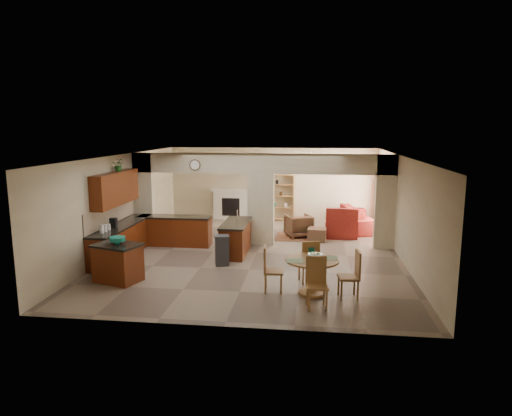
# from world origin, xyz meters

# --- Properties ---
(floor) EXTENTS (10.00, 10.00, 0.00)m
(floor) POSITION_xyz_m (0.00, 0.00, 0.00)
(floor) COLOR #7B6855
(floor) RESTS_ON ground
(ceiling) EXTENTS (10.00, 10.00, 0.00)m
(ceiling) POSITION_xyz_m (0.00, 0.00, 2.80)
(ceiling) COLOR white
(ceiling) RESTS_ON wall_back
(wall_back) EXTENTS (8.00, 0.00, 8.00)m
(wall_back) POSITION_xyz_m (0.00, 5.00, 1.40)
(wall_back) COLOR beige
(wall_back) RESTS_ON floor
(wall_front) EXTENTS (8.00, 0.00, 8.00)m
(wall_front) POSITION_xyz_m (0.00, -5.00, 1.40)
(wall_front) COLOR beige
(wall_front) RESTS_ON floor
(wall_left) EXTENTS (0.00, 10.00, 10.00)m
(wall_left) POSITION_xyz_m (-4.00, 0.00, 1.40)
(wall_left) COLOR beige
(wall_left) RESTS_ON floor
(wall_right) EXTENTS (0.00, 10.00, 10.00)m
(wall_right) POSITION_xyz_m (4.00, 0.00, 1.40)
(wall_right) COLOR beige
(wall_right) RESTS_ON floor
(partition_left_pier) EXTENTS (0.60, 0.25, 2.80)m
(partition_left_pier) POSITION_xyz_m (-3.70, 1.00, 1.40)
(partition_left_pier) COLOR beige
(partition_left_pier) RESTS_ON floor
(partition_center_pier) EXTENTS (0.80, 0.25, 2.20)m
(partition_center_pier) POSITION_xyz_m (0.00, 1.00, 1.10)
(partition_center_pier) COLOR beige
(partition_center_pier) RESTS_ON floor
(partition_right_pier) EXTENTS (0.60, 0.25, 2.80)m
(partition_right_pier) POSITION_xyz_m (3.70, 1.00, 1.40)
(partition_right_pier) COLOR beige
(partition_right_pier) RESTS_ON floor
(partition_header) EXTENTS (8.00, 0.25, 0.60)m
(partition_header) POSITION_xyz_m (0.00, 1.00, 2.50)
(partition_header) COLOR beige
(partition_header) RESTS_ON partition_center_pier
(kitchen_counter) EXTENTS (2.52, 3.29, 1.48)m
(kitchen_counter) POSITION_xyz_m (-3.26, -0.25, 0.46)
(kitchen_counter) COLOR #451A08
(kitchen_counter) RESTS_ON floor
(upper_cabinets) EXTENTS (0.35, 2.40, 0.90)m
(upper_cabinets) POSITION_xyz_m (-3.82, -0.80, 1.92)
(upper_cabinets) COLOR #451A08
(upper_cabinets) RESTS_ON wall_left
(peninsula) EXTENTS (0.70, 1.85, 0.91)m
(peninsula) POSITION_xyz_m (-0.60, -0.11, 0.46)
(peninsula) COLOR #451A08
(peninsula) RESTS_ON floor
(wall_clock) EXTENTS (0.34, 0.03, 0.34)m
(wall_clock) POSITION_xyz_m (-2.00, 0.85, 2.45)
(wall_clock) COLOR #53371B
(wall_clock) RESTS_ON partition_header
(rug) EXTENTS (1.60, 1.30, 0.01)m
(rug) POSITION_xyz_m (1.20, 2.10, 0.01)
(rug) COLOR brown
(rug) RESTS_ON floor
(fireplace) EXTENTS (1.60, 0.35, 1.20)m
(fireplace) POSITION_xyz_m (-1.60, 4.83, 0.61)
(fireplace) COLOR beige
(fireplace) RESTS_ON floor
(shelving_unit) EXTENTS (1.00, 0.32, 1.80)m
(shelving_unit) POSITION_xyz_m (0.35, 4.82, 0.90)
(shelving_unit) COLOR brown
(shelving_unit) RESTS_ON floor
(window_a) EXTENTS (0.02, 0.90, 1.90)m
(window_a) POSITION_xyz_m (3.97, 2.30, 1.20)
(window_a) COLOR white
(window_a) RESTS_ON wall_right
(window_b) EXTENTS (0.02, 0.90, 1.90)m
(window_b) POSITION_xyz_m (3.97, 4.00, 1.20)
(window_b) COLOR white
(window_b) RESTS_ON wall_right
(glazed_door) EXTENTS (0.02, 0.70, 2.10)m
(glazed_door) POSITION_xyz_m (3.97, 3.15, 1.05)
(glazed_door) COLOR white
(glazed_door) RESTS_ON wall_right
(drape_a_left) EXTENTS (0.10, 0.28, 2.30)m
(drape_a_left) POSITION_xyz_m (3.93, 1.70, 1.20)
(drape_a_left) COLOR #3E1B18
(drape_a_left) RESTS_ON wall_right
(drape_a_right) EXTENTS (0.10, 0.28, 2.30)m
(drape_a_right) POSITION_xyz_m (3.93, 2.90, 1.20)
(drape_a_right) COLOR #3E1B18
(drape_a_right) RESTS_ON wall_right
(drape_b_left) EXTENTS (0.10, 0.28, 2.30)m
(drape_b_left) POSITION_xyz_m (3.93, 3.40, 1.20)
(drape_b_left) COLOR #3E1B18
(drape_b_left) RESTS_ON wall_right
(drape_b_right) EXTENTS (0.10, 0.28, 2.30)m
(drape_b_right) POSITION_xyz_m (3.93, 4.60, 1.20)
(drape_b_right) COLOR #3E1B18
(drape_b_right) RESTS_ON wall_right
(ceiling_fan) EXTENTS (1.00, 1.00, 0.10)m
(ceiling_fan) POSITION_xyz_m (1.50, 3.00, 2.56)
(ceiling_fan) COLOR white
(ceiling_fan) RESTS_ON ceiling
(kitchen_island) EXTENTS (1.21, 1.02, 0.90)m
(kitchen_island) POSITION_xyz_m (-2.94, -2.85, 0.45)
(kitchen_island) COLOR #451A08
(kitchen_island) RESTS_ON floor
(teal_bowl) EXTENTS (0.36, 0.36, 0.17)m
(teal_bowl) POSITION_xyz_m (-2.93, -2.83, 0.98)
(teal_bowl) COLOR #12816E
(teal_bowl) RESTS_ON kitchen_island
(trash_can) EXTENTS (0.42, 0.39, 0.74)m
(trash_can) POSITION_xyz_m (-0.76, -1.31, 0.37)
(trash_can) COLOR #292A2B
(trash_can) RESTS_ON floor
(dining_table) EXTENTS (1.15, 1.15, 0.78)m
(dining_table) POSITION_xyz_m (1.57, -3.16, 0.52)
(dining_table) COLOR brown
(dining_table) RESTS_ON floor
(fruit_bowl) EXTENTS (0.31, 0.31, 0.17)m
(fruit_bowl) POSITION_xyz_m (1.63, -3.22, 0.86)
(fruit_bowl) COLOR #7AC029
(fruit_bowl) RESTS_ON dining_table
(sofa) EXTENTS (2.78, 1.52, 0.77)m
(sofa) POSITION_xyz_m (3.30, 3.65, 0.38)
(sofa) COLOR maroon
(sofa) RESTS_ON floor
(chaise) EXTENTS (1.03, 0.85, 0.41)m
(chaise) POSITION_xyz_m (2.52, 2.26, 0.20)
(chaise) COLOR maroon
(chaise) RESTS_ON floor
(armchair) EXTENTS (1.04, 1.05, 0.74)m
(armchair) POSITION_xyz_m (1.13, 2.16, 0.37)
(armchair) COLOR maroon
(armchair) RESTS_ON floor
(ottoman) EXTENTS (0.62, 0.62, 0.41)m
(ottoman) POSITION_xyz_m (1.73, 1.65, 0.21)
(ottoman) COLOR maroon
(ottoman) RESTS_ON floor
(plant) EXTENTS (0.33, 0.29, 0.34)m
(plant) POSITION_xyz_m (-3.82, -0.52, 2.54)
(plant) COLOR #1D4B14
(plant) RESTS_ON upper_cabinets
(chair_north) EXTENTS (0.52, 0.52, 1.02)m
(chair_north) POSITION_xyz_m (1.52, -2.45, 0.55)
(chair_north) COLOR brown
(chair_north) RESTS_ON floor
(chair_east) EXTENTS (0.47, 0.47, 1.02)m
(chair_east) POSITION_xyz_m (2.42, -3.26, 0.55)
(chair_east) COLOR brown
(chair_east) RESTS_ON floor
(chair_south) EXTENTS (0.47, 0.47, 1.02)m
(chair_south) POSITION_xyz_m (1.66, -3.84, 0.55)
(chair_south) COLOR brown
(chair_south) RESTS_ON floor
(chair_west) EXTENTS (0.45, 0.45, 1.02)m
(chair_west) POSITION_xyz_m (0.65, -3.07, 0.55)
(chair_west) COLOR brown
(chair_west) RESTS_ON floor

